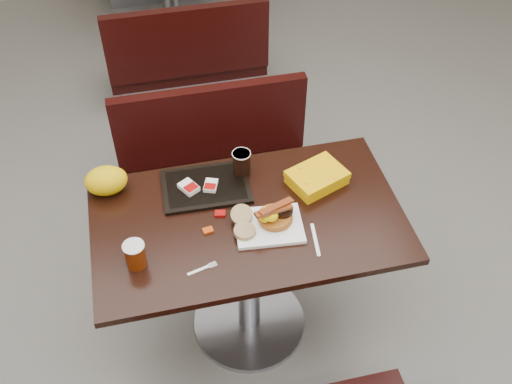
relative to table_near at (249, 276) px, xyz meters
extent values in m
cube|color=gray|center=(0.00, 0.00, -0.38)|extent=(6.00, 7.00, 0.01)
cube|color=white|center=(0.07, -0.07, 0.38)|extent=(0.27, 0.22, 0.02)
cylinder|color=#AB4A1C|center=(0.10, -0.05, 0.40)|extent=(0.16, 0.16, 0.03)
cylinder|color=black|center=(0.13, -0.04, 0.42)|extent=(0.08, 0.08, 0.01)
ellipsoid|color=yellow|center=(0.07, -0.07, 0.44)|extent=(0.09, 0.08, 0.05)
cylinder|color=#A38156|center=(-0.03, -0.09, 0.40)|extent=(0.09, 0.09, 0.02)
cylinder|color=#A38156|center=(-0.03, -0.01, 0.41)|extent=(0.10, 0.10, 0.05)
cylinder|color=#8A2805|center=(-0.44, -0.13, 0.43)|extent=(0.09, 0.09, 0.10)
cube|color=white|center=(0.22, -0.17, 0.38)|extent=(0.03, 0.16, 0.00)
cube|color=#B23507|center=(-0.16, -0.03, 0.38)|extent=(0.04, 0.03, 0.01)
cube|color=#8C0504|center=(-0.10, 0.04, 0.38)|extent=(0.05, 0.04, 0.01)
cube|color=black|center=(-0.13, 0.19, 0.38)|extent=(0.36, 0.26, 0.02)
cube|color=silver|center=(-0.20, 0.19, 0.40)|extent=(0.09, 0.10, 0.02)
cube|color=silver|center=(-0.11, 0.18, 0.40)|extent=(0.07, 0.08, 0.02)
cylinder|color=black|center=(0.03, 0.24, 0.44)|extent=(0.08, 0.08, 0.10)
cube|color=#E9A403|center=(0.31, 0.12, 0.40)|extent=(0.26, 0.23, 0.06)
ellipsoid|color=#F1A008|center=(-0.52, 0.27, 0.43)|extent=(0.18, 0.14, 0.12)
camera|label=1|loc=(-0.32, -1.54, 2.12)|focal=42.68mm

